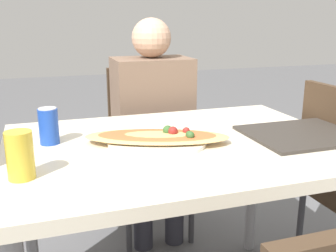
{
  "coord_description": "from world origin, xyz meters",
  "views": [
    {
      "loc": [
        -0.44,
        -1.22,
        1.18
      ],
      "look_at": [
        -0.04,
        0.0,
        0.82
      ],
      "focal_mm": 42.0,
      "sensor_mm": 36.0,
      "label": 1
    }
  ],
  "objects_px": {
    "dining_table": "(178,162)",
    "drink_glass": "(20,155)",
    "chair_far_seated": "(147,143)",
    "soda_can": "(49,126)",
    "person_seated": "(153,116)",
    "pizza_main": "(158,138)"
  },
  "relations": [
    {
      "from": "dining_table",
      "to": "drink_glass",
      "type": "xyz_separation_m",
      "value": [
        -0.51,
        -0.17,
        0.14
      ]
    },
    {
      "from": "dining_table",
      "to": "chair_far_seated",
      "type": "height_order",
      "value": "chair_far_seated"
    },
    {
      "from": "soda_can",
      "to": "drink_glass",
      "type": "distance_m",
      "value": 0.3
    },
    {
      "from": "dining_table",
      "to": "person_seated",
      "type": "height_order",
      "value": "person_seated"
    },
    {
      "from": "chair_far_seated",
      "to": "drink_glass",
      "type": "bearing_deg",
      "value": 57.13
    },
    {
      "from": "dining_table",
      "to": "person_seated",
      "type": "xyz_separation_m",
      "value": [
        0.09,
        0.65,
        0.01
      ]
    },
    {
      "from": "dining_table",
      "to": "soda_can",
      "type": "bearing_deg",
      "value": 164.18
    },
    {
      "from": "pizza_main",
      "to": "chair_far_seated",
      "type": "bearing_deg",
      "value": 77.57
    },
    {
      "from": "dining_table",
      "to": "person_seated",
      "type": "distance_m",
      "value": 0.65
    },
    {
      "from": "person_seated",
      "to": "pizza_main",
      "type": "distance_m",
      "value": 0.67
    },
    {
      "from": "chair_far_seated",
      "to": "pizza_main",
      "type": "height_order",
      "value": "chair_far_seated"
    },
    {
      "from": "pizza_main",
      "to": "dining_table",
      "type": "bearing_deg",
      "value": -4.69
    },
    {
      "from": "dining_table",
      "to": "chair_far_seated",
      "type": "bearing_deg",
      "value": 83.04
    },
    {
      "from": "person_seated",
      "to": "soda_can",
      "type": "relative_size",
      "value": 9.37
    },
    {
      "from": "person_seated",
      "to": "chair_far_seated",
      "type": "bearing_deg",
      "value": -90.0
    },
    {
      "from": "drink_glass",
      "to": "soda_can",
      "type": "bearing_deg",
      "value": 74.05
    },
    {
      "from": "drink_glass",
      "to": "pizza_main",
      "type": "bearing_deg",
      "value": 21.82
    },
    {
      "from": "chair_far_seated",
      "to": "pizza_main",
      "type": "relative_size",
      "value": 1.72
    },
    {
      "from": "person_seated",
      "to": "pizza_main",
      "type": "bearing_deg",
      "value": 75.37
    },
    {
      "from": "chair_far_seated",
      "to": "person_seated",
      "type": "bearing_deg",
      "value": 90.0
    },
    {
      "from": "dining_table",
      "to": "drink_glass",
      "type": "height_order",
      "value": "drink_glass"
    },
    {
      "from": "chair_far_seated",
      "to": "person_seated",
      "type": "distance_m",
      "value": 0.22
    }
  ]
}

